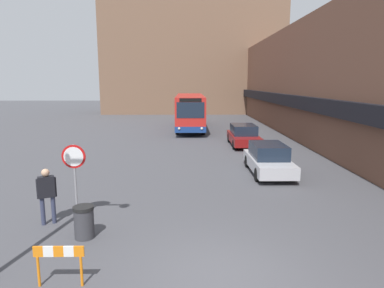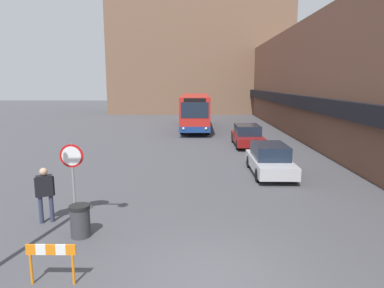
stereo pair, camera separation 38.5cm
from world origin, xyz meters
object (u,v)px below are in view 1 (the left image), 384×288
at_px(parked_car_middle, 243,135).
at_px(pedestrian, 47,191).
at_px(city_bus, 190,111).
at_px(construction_barricade, 59,258).
at_px(stop_sign, 74,166).
at_px(parked_car_front, 268,159).
at_px(trash_bin, 84,222).

bearing_deg(parked_car_middle, pedestrian, -121.43).
distance_m(city_bus, construction_barricade, 26.24).
xyz_separation_m(stop_sign, construction_barricade, (0.82, -3.73, -1.15)).
height_order(parked_car_front, stop_sign, stop_sign).
relative_size(city_bus, construction_barricade, 10.57).
bearing_deg(parked_car_middle, trash_bin, -115.29).
relative_size(trash_bin, construction_barricade, 0.86).
height_order(pedestrian, trash_bin, pedestrian).
distance_m(parked_car_front, trash_bin, 9.89).
relative_size(pedestrian, trash_bin, 1.89).
bearing_deg(construction_barricade, pedestrian, 115.39).
distance_m(pedestrian, trash_bin, 1.84).
bearing_deg(city_bus, parked_car_front, -77.28).
bearing_deg(city_bus, stop_sign, -99.73).
distance_m(city_bus, parked_car_front, 17.05).
bearing_deg(parked_car_front, pedestrian, -144.14).
height_order(parked_car_middle, stop_sign, stop_sign).
bearing_deg(parked_car_middle, parked_car_front, -90.00).
height_order(city_bus, parked_car_middle, city_bus).
relative_size(parked_car_front, construction_barricade, 3.94).
bearing_deg(parked_car_middle, construction_barricade, -111.57).
xyz_separation_m(city_bus, parked_car_front, (3.75, -16.60, -1.04)).
bearing_deg(parked_car_middle, city_bus, 112.70).
height_order(city_bus, pedestrian, city_bus).
xyz_separation_m(parked_car_middle, pedestrian, (-8.36, -13.69, 0.33)).
distance_m(parked_car_front, construction_barricade, 11.61).
bearing_deg(stop_sign, city_bus, 80.27).
distance_m(parked_car_middle, trash_bin, 16.24).
distance_m(parked_car_middle, stop_sign, 15.39).
distance_m(pedestrian, construction_barricade, 3.78).
height_order(city_bus, parked_car_front, city_bus).
height_order(parked_car_middle, trash_bin, parked_car_middle).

